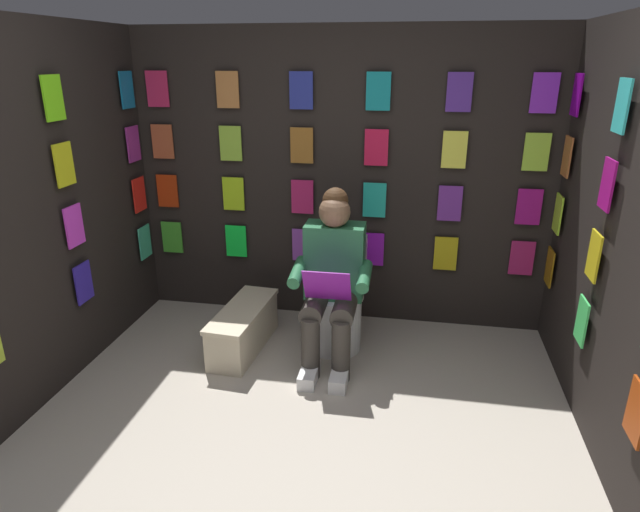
# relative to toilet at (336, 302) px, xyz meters

# --- Properties ---
(ground_plane) EXTENTS (30.00, 30.00, 0.00)m
(ground_plane) POSITION_rel_toilet_xyz_m (0.06, 1.61, -0.33)
(ground_plane) COLOR #B2A899
(display_wall_back) EXTENTS (3.25, 0.14, 2.21)m
(display_wall_back) POSITION_rel_toilet_xyz_m (0.06, -0.50, 0.78)
(display_wall_back) COLOR black
(display_wall_back) RESTS_ON ground
(display_wall_left) EXTENTS (0.14, 2.06, 2.21)m
(display_wall_left) POSITION_rel_toilet_xyz_m (-1.56, 0.58, 0.78)
(display_wall_left) COLOR black
(display_wall_left) RESTS_ON ground
(display_wall_right) EXTENTS (0.14, 2.06, 2.21)m
(display_wall_right) POSITION_rel_toilet_xyz_m (1.68, 0.58, 0.78)
(display_wall_right) COLOR black
(display_wall_right) RESTS_ON ground
(toilet) EXTENTS (0.41, 0.56, 0.77)m
(toilet) POSITION_rel_toilet_xyz_m (0.00, 0.00, 0.00)
(toilet) COLOR white
(toilet) RESTS_ON ground
(person_reading) EXTENTS (0.53, 0.68, 1.19)m
(person_reading) POSITION_rel_toilet_xyz_m (-0.00, 0.23, 0.27)
(person_reading) COLOR #286B42
(person_reading) RESTS_ON ground
(comic_longbox_near) EXTENTS (0.33, 0.80, 0.32)m
(comic_longbox_near) POSITION_rel_toilet_xyz_m (0.64, 0.21, -0.17)
(comic_longbox_near) COLOR beige
(comic_longbox_near) RESTS_ON ground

